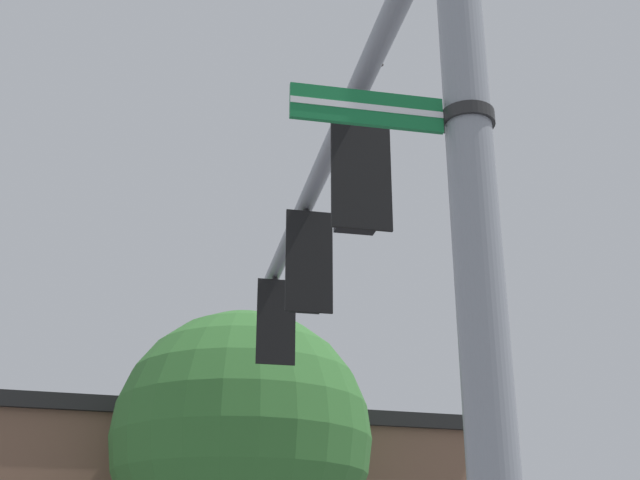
# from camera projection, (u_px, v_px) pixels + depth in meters

# --- Properties ---
(signal_pole) EXTENTS (0.27, 0.27, 7.21)m
(signal_pole) POSITION_uv_depth(u_px,v_px,m) (480.00, 287.00, 4.64)
(signal_pole) COLOR gray
(signal_pole) RESTS_ON ground
(mast_arm) EXTENTS (0.24, 7.85, 0.20)m
(mast_arm) POSITION_uv_depth(u_px,v_px,m) (326.00, 159.00, 9.25)
(mast_arm) COLOR gray
(traffic_light_nearest_pole) EXTENTS (0.54, 0.49, 1.31)m
(traffic_light_nearest_pole) POSITION_uv_depth(u_px,v_px,m) (356.00, 174.00, 7.80)
(traffic_light_nearest_pole) COLOR black
(traffic_light_mid_inner) EXTENTS (0.54, 0.49, 1.31)m
(traffic_light_mid_inner) POSITION_uv_depth(u_px,v_px,m) (306.00, 266.00, 9.97)
(traffic_light_mid_inner) COLOR black
(traffic_light_mid_outer) EXTENTS (0.54, 0.49, 1.31)m
(traffic_light_mid_outer) POSITION_uv_depth(u_px,v_px,m) (274.00, 325.00, 12.15)
(traffic_light_mid_outer) COLOR black
(street_name_sign) EXTENTS (1.20, 0.31, 0.22)m
(street_name_sign) POSITION_uv_depth(u_px,v_px,m) (424.00, 115.00, 4.98)
(street_name_sign) COLOR #147238
(bird_flying) EXTENTS (0.31, 0.49, 0.11)m
(bird_flying) POSITION_uv_depth(u_px,v_px,m) (375.00, 65.00, 14.26)
(bird_flying) COLOR #4C4742
(tree_by_storefront) EXTENTS (4.65, 4.65, 6.94)m
(tree_by_storefront) POSITION_uv_depth(u_px,v_px,m) (242.00, 441.00, 15.44)
(tree_by_storefront) COLOR #4C3823
(tree_by_storefront) RESTS_ON ground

